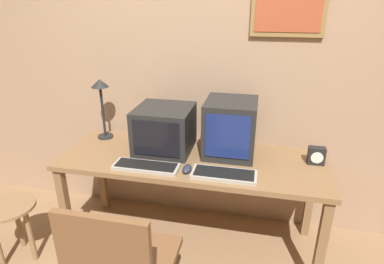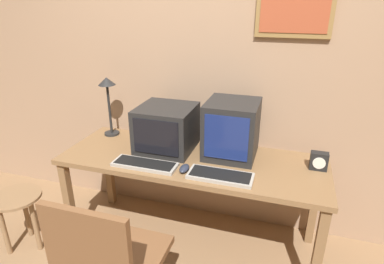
{
  "view_description": "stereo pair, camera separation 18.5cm",
  "coord_description": "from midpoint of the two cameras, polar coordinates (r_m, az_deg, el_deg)",
  "views": [
    {
      "loc": [
        0.43,
        -1.02,
        1.76
      ],
      "look_at": [
        0.0,
        0.94,
        0.93
      ],
      "focal_mm": 30.0,
      "sensor_mm": 36.0,
      "label": 1
    },
    {
      "loc": [
        0.6,
        -0.97,
        1.76
      ],
      "look_at": [
        0.0,
        0.94,
        0.93
      ],
      "focal_mm": 30.0,
      "sensor_mm": 36.0,
      "label": 2
    }
  ],
  "objects": [
    {
      "name": "desk_clock",
      "position": [
        2.26,
        23.84,
        -4.8
      ],
      "size": [
        0.11,
        0.07,
        0.12
      ],
      "color": "black",
      "rests_on": "desk"
    },
    {
      "name": "desk_lamp",
      "position": [
        2.58,
        -12.76,
        6.75
      ],
      "size": [
        0.13,
        0.13,
        0.47
      ],
      "color": "black",
      "rests_on": "desk"
    },
    {
      "name": "wall_back",
      "position": [
        2.46,
        5.39,
        11.77
      ],
      "size": [
        8.0,
        0.08,
        2.6
      ],
      "color": "tan",
      "rests_on": "ground_plane"
    },
    {
      "name": "desk",
      "position": [
        2.28,
        2.34,
        -6.42
      ],
      "size": [
        1.84,
        0.66,
        0.73
      ],
      "color": "olive",
      "rests_on": "ground_plane"
    },
    {
      "name": "keyboard_main",
      "position": [
        2.14,
        -5.94,
        -5.78
      ],
      "size": [
        0.43,
        0.15,
        0.03
      ],
      "color": "#A8A399",
      "rests_on": "desk"
    },
    {
      "name": "side_stool",
      "position": [
        2.68,
        -26.74,
        -11.94
      ],
      "size": [
        0.35,
        0.35,
        0.45
      ],
      "color": "#8E6B47",
      "rests_on": "ground_plane"
    },
    {
      "name": "monitor_left",
      "position": [
        2.32,
        -2.29,
        0.65
      ],
      "size": [
        0.39,
        0.4,
        0.32
      ],
      "color": "black",
      "rests_on": "desk"
    },
    {
      "name": "mouse_near_keyboard",
      "position": [
        2.07,
        1.2,
        -6.54
      ],
      "size": [
        0.06,
        0.11,
        0.04
      ],
      "color": "#282D3D",
      "rests_on": "desk"
    },
    {
      "name": "monitor_right",
      "position": [
        2.24,
        9.42,
        0.5
      ],
      "size": [
        0.35,
        0.38,
        0.39
      ],
      "color": "black",
      "rests_on": "desk"
    },
    {
      "name": "keyboard_side",
      "position": [
        2.02,
        7.72,
        -7.77
      ],
      "size": [
        0.41,
        0.17,
        0.03
      ],
      "color": "#A8A399",
      "rests_on": "desk"
    }
  ]
}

